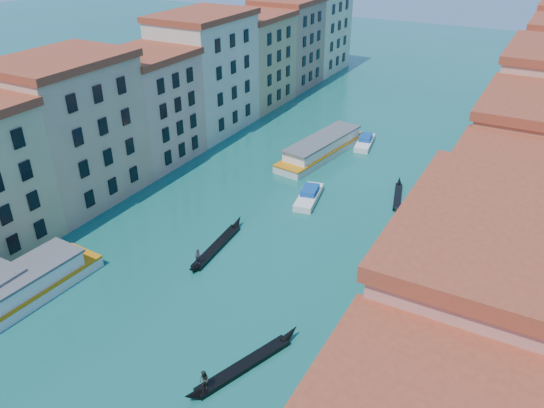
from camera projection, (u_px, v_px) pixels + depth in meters
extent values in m
cube|color=tan|center=(72.00, 134.00, 72.10)|extent=(12.00, 17.00, 19.00)
cube|color=maroon|center=(58.00, 60.00, 67.27)|extent=(12.80, 17.40, 1.00)
cube|color=tan|center=(149.00, 110.00, 84.61)|extent=(12.00, 14.00, 16.50)
cube|color=maroon|center=(142.00, 55.00, 80.38)|extent=(12.80, 14.40, 1.00)
cube|color=beige|center=(206.00, 76.00, 96.05)|extent=(12.00, 18.00, 20.00)
cube|color=maroon|center=(202.00, 15.00, 90.98)|extent=(12.80, 18.40, 1.00)
cube|color=tan|center=(253.00, 62.00, 109.71)|extent=(12.00, 16.00, 17.50)
cube|color=maroon|center=(252.00, 15.00, 105.25)|extent=(12.80, 16.40, 1.00)
cube|color=#A77B61|center=(288.00, 45.00, 121.37)|extent=(12.00, 15.00, 18.50)
cube|color=maroon|center=(288.00, 0.00, 116.67)|extent=(12.80, 15.40, 1.00)
cube|color=beige|center=(317.00, 32.00, 133.54)|extent=(12.00, 17.00, 19.00)
cube|color=tan|center=(479.00, 353.00, 36.23)|extent=(12.00, 17.00, 19.00)
cube|color=maroon|center=(511.00, 228.00, 31.40)|extent=(12.80, 17.40, 1.00)
cube|color=beige|center=(507.00, 255.00, 48.73)|extent=(12.00, 14.00, 16.50)
cube|color=maroon|center=(529.00, 169.00, 44.51)|extent=(12.80, 14.40, 1.00)
cube|color=#A3603E|center=(527.00, 184.00, 59.89)|extent=(12.00, 16.00, 18.00)
cube|color=tan|center=(542.00, 129.00, 72.47)|extent=(12.00, 18.00, 20.00)
cube|color=#B0A38E|center=(461.00, 195.00, 75.81)|extent=(4.00, 140.00, 1.00)
cube|color=maroon|center=(363.00, 379.00, 42.65)|extent=(3.20, 15.30, 0.25)
cylinder|color=#59595B|center=(367.00, 347.00, 47.88)|extent=(0.12, 0.12, 3.00)
cube|color=maroon|center=(416.00, 277.00, 54.55)|extent=(3.20, 12.60, 0.25)
cylinder|color=#59595B|center=(388.00, 307.00, 52.64)|extent=(0.12, 0.12, 3.00)
cylinder|color=#59595B|center=(412.00, 264.00, 59.09)|extent=(0.12, 0.12, 3.00)
cylinder|color=#51391C|center=(327.00, 365.00, 46.18)|extent=(0.24, 0.24, 3.20)
cylinder|color=#51391C|center=(338.00, 360.00, 46.69)|extent=(0.24, 0.24, 3.20)
cylinder|color=#51391C|center=(349.00, 355.00, 47.21)|extent=(0.24, 0.24, 3.20)
cylinder|color=#51391C|center=(380.00, 280.00, 56.93)|extent=(0.24, 0.24, 3.20)
cylinder|color=#51391C|center=(388.00, 277.00, 57.45)|extent=(0.24, 0.24, 3.20)
cylinder|color=#51391C|center=(396.00, 273.00, 57.96)|extent=(0.24, 0.24, 3.20)
cylinder|color=#51391C|center=(423.00, 208.00, 70.75)|extent=(0.24, 0.24, 3.20)
cylinder|color=#51391C|center=(430.00, 206.00, 71.27)|extent=(0.24, 0.24, 3.20)
cylinder|color=#51391C|center=(436.00, 204.00, 71.79)|extent=(0.24, 0.24, 3.20)
cube|color=silver|center=(1.00, 308.00, 53.89)|extent=(6.20, 22.74, 1.35)
cube|color=orange|center=(0.00, 303.00, 53.59)|extent=(6.25, 22.75, 0.28)
cube|color=silver|center=(322.00, 152.00, 89.15)|extent=(7.94, 21.76, 1.28)
cube|color=white|center=(323.00, 144.00, 88.48)|extent=(6.77, 17.47, 1.70)
cube|color=#59595B|center=(323.00, 138.00, 87.99)|extent=(7.16, 18.04, 0.27)
cube|color=orange|center=(322.00, 148.00, 88.87)|extent=(7.99, 21.77, 0.27)
cube|color=black|center=(217.00, 247.00, 64.52)|extent=(2.03, 10.10, 0.50)
cone|color=black|center=(238.00, 222.00, 68.77)|extent=(1.18, 2.31, 1.87)
cone|color=black|center=(192.00, 269.00, 59.91)|extent=(1.15, 1.93, 1.65)
imported|color=#2D202A|center=(198.00, 257.00, 60.57)|extent=(0.74, 0.52, 1.92)
cube|color=black|center=(244.00, 366.00, 47.55)|extent=(4.68, 9.86, 0.50)
cone|color=black|center=(290.00, 334.00, 50.54)|extent=(1.73, 2.46, 1.88)
cone|color=black|center=(191.00, 396.00, 44.20)|extent=(1.59, 2.09, 1.65)
imported|color=#282B25|center=(204.00, 380.00, 44.56)|extent=(1.13, 1.01, 1.93)
cube|color=black|center=(398.00, 197.00, 75.95)|extent=(2.91, 8.01, 0.40)
cone|color=black|center=(399.00, 181.00, 79.56)|extent=(1.22, 1.93, 1.50)
cone|color=black|center=(396.00, 210.00, 72.06)|extent=(1.14, 1.63, 1.32)
cube|color=white|center=(309.00, 197.00, 75.28)|extent=(4.01, 8.35, 0.92)
cube|color=#124594|center=(310.00, 190.00, 75.37)|extent=(2.68, 3.77, 0.80)
cube|color=white|center=(365.00, 143.00, 93.08)|extent=(3.75, 8.07, 0.89)
cube|color=#124594|center=(366.00, 138.00, 93.17)|extent=(2.54, 3.62, 0.78)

